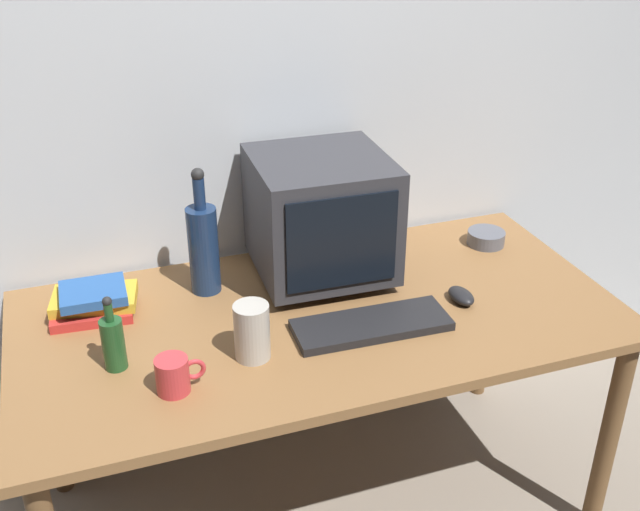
{
  "coord_description": "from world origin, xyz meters",
  "views": [
    {
      "loc": [
        -0.59,
        -1.69,
        1.86
      ],
      "look_at": [
        0.0,
        0.0,
        0.91
      ],
      "focal_mm": 42.97,
      "sensor_mm": 36.0,
      "label": 1
    }
  ],
  "objects_px": {
    "computer_mouse": "(461,296)",
    "crt_monitor": "(321,216)",
    "cd_spindle": "(486,238)",
    "metal_canister": "(252,332)",
    "keyboard": "(371,325)",
    "book_stack": "(93,301)",
    "mug": "(174,375)",
    "bottle_short": "(113,342)",
    "bottle_tall": "(203,246)"
  },
  "relations": [
    {
      "from": "bottle_tall",
      "to": "mug",
      "type": "xyz_separation_m",
      "value": [
        -0.17,
        -0.44,
        -0.1
      ]
    },
    {
      "from": "computer_mouse",
      "to": "bottle_tall",
      "type": "xyz_separation_m",
      "value": [
        -0.67,
        0.3,
        0.12
      ]
    },
    {
      "from": "book_stack",
      "to": "cd_spindle",
      "type": "xyz_separation_m",
      "value": [
        1.23,
        0.02,
        -0.02
      ]
    },
    {
      "from": "bottle_short",
      "to": "cd_spindle",
      "type": "relative_size",
      "value": 1.68
    },
    {
      "from": "crt_monitor",
      "to": "metal_canister",
      "type": "bearing_deg",
      "value": -131.32
    },
    {
      "from": "keyboard",
      "to": "metal_canister",
      "type": "relative_size",
      "value": 2.8
    },
    {
      "from": "cd_spindle",
      "to": "metal_canister",
      "type": "distance_m",
      "value": 0.94
    },
    {
      "from": "mug",
      "to": "crt_monitor",
      "type": "bearing_deg",
      "value": 39.14
    },
    {
      "from": "keyboard",
      "to": "mug",
      "type": "distance_m",
      "value": 0.55
    },
    {
      "from": "computer_mouse",
      "to": "bottle_tall",
      "type": "height_order",
      "value": "bottle_tall"
    },
    {
      "from": "book_stack",
      "to": "bottle_short",
      "type": "bearing_deg",
      "value": -83.55
    },
    {
      "from": "bottle_tall",
      "to": "cd_spindle",
      "type": "relative_size",
      "value": 3.15
    },
    {
      "from": "crt_monitor",
      "to": "metal_canister",
      "type": "height_order",
      "value": "crt_monitor"
    },
    {
      "from": "book_stack",
      "to": "crt_monitor",
      "type": "bearing_deg",
      "value": 0.55
    },
    {
      "from": "bottle_short",
      "to": "metal_canister",
      "type": "xyz_separation_m",
      "value": [
        0.33,
        -0.07,
        -0.0
      ]
    },
    {
      "from": "mug",
      "to": "bottle_short",
      "type": "bearing_deg",
      "value": 130.63
    },
    {
      "from": "bottle_short",
      "to": "book_stack",
      "type": "height_order",
      "value": "bottle_short"
    },
    {
      "from": "crt_monitor",
      "to": "computer_mouse",
      "type": "xyz_separation_m",
      "value": [
        0.32,
        -0.28,
        -0.17
      ]
    },
    {
      "from": "keyboard",
      "to": "book_stack",
      "type": "xyz_separation_m",
      "value": [
        -0.69,
        0.32,
        0.03
      ]
    },
    {
      "from": "computer_mouse",
      "to": "crt_monitor",
      "type": "bearing_deg",
      "value": 136.34
    },
    {
      "from": "book_stack",
      "to": "mug",
      "type": "height_order",
      "value": "mug"
    },
    {
      "from": "bottle_tall",
      "to": "bottle_short",
      "type": "bearing_deg",
      "value": -134.08
    },
    {
      "from": "keyboard",
      "to": "bottle_short",
      "type": "xyz_separation_m",
      "value": [
        -0.66,
        0.05,
        0.06
      ]
    },
    {
      "from": "bottle_short",
      "to": "cd_spindle",
      "type": "distance_m",
      "value": 1.24
    },
    {
      "from": "crt_monitor",
      "to": "book_stack",
      "type": "relative_size",
      "value": 1.6
    },
    {
      "from": "metal_canister",
      "to": "cd_spindle",
      "type": "bearing_deg",
      "value": 22.1
    },
    {
      "from": "crt_monitor",
      "to": "keyboard",
      "type": "xyz_separation_m",
      "value": [
        0.03,
        -0.33,
        -0.18
      ]
    },
    {
      "from": "crt_monitor",
      "to": "bottle_short",
      "type": "relative_size",
      "value": 1.98
    },
    {
      "from": "bottle_tall",
      "to": "book_stack",
      "type": "xyz_separation_m",
      "value": [
        -0.32,
        -0.03,
        -0.1
      ]
    },
    {
      "from": "computer_mouse",
      "to": "mug",
      "type": "xyz_separation_m",
      "value": [
        -0.83,
        -0.14,
        0.03
      ]
    },
    {
      "from": "computer_mouse",
      "to": "cd_spindle",
      "type": "bearing_deg",
      "value": 46.79
    },
    {
      "from": "cd_spindle",
      "to": "bottle_tall",
      "type": "bearing_deg",
      "value": 179.25
    },
    {
      "from": "metal_canister",
      "to": "computer_mouse",
      "type": "bearing_deg",
      "value": 5.84
    },
    {
      "from": "book_stack",
      "to": "metal_canister",
      "type": "distance_m",
      "value": 0.49
    },
    {
      "from": "crt_monitor",
      "to": "bottle_short",
      "type": "bearing_deg",
      "value": -156.49
    },
    {
      "from": "bottle_tall",
      "to": "computer_mouse",
      "type": "bearing_deg",
      "value": -24.39
    },
    {
      "from": "crt_monitor",
      "to": "computer_mouse",
      "type": "bearing_deg",
      "value": -40.94
    },
    {
      "from": "keyboard",
      "to": "cd_spindle",
      "type": "distance_m",
      "value": 0.64
    },
    {
      "from": "crt_monitor",
      "to": "cd_spindle",
      "type": "height_order",
      "value": "crt_monitor"
    },
    {
      "from": "crt_monitor",
      "to": "bottle_tall",
      "type": "height_order",
      "value": "bottle_tall"
    },
    {
      "from": "crt_monitor",
      "to": "cd_spindle",
      "type": "distance_m",
      "value": 0.6
    },
    {
      "from": "keyboard",
      "to": "cd_spindle",
      "type": "height_order",
      "value": "cd_spindle"
    },
    {
      "from": "cd_spindle",
      "to": "metal_canister",
      "type": "xyz_separation_m",
      "value": [
        -0.87,
        -0.35,
        0.05
      ]
    },
    {
      "from": "book_stack",
      "to": "metal_canister",
      "type": "height_order",
      "value": "metal_canister"
    },
    {
      "from": "crt_monitor",
      "to": "keyboard",
      "type": "height_order",
      "value": "crt_monitor"
    },
    {
      "from": "crt_monitor",
      "to": "book_stack",
      "type": "xyz_separation_m",
      "value": [
        -0.66,
        -0.01,
        -0.15
      ]
    },
    {
      "from": "keyboard",
      "to": "book_stack",
      "type": "relative_size",
      "value": 1.68
    },
    {
      "from": "keyboard",
      "to": "book_stack",
      "type": "bearing_deg",
      "value": 157.21
    },
    {
      "from": "crt_monitor",
      "to": "metal_canister",
      "type": "distance_m",
      "value": 0.47
    },
    {
      "from": "bottle_short",
      "to": "metal_canister",
      "type": "distance_m",
      "value": 0.34
    }
  ]
}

